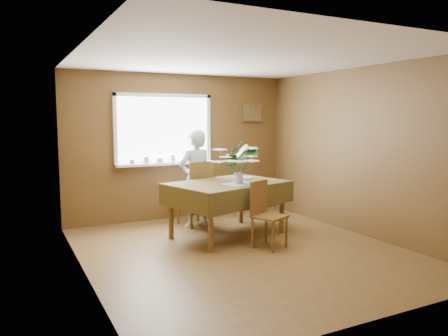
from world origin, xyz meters
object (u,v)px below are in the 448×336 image
dining_table (228,189)px  chair_far (198,192)px  seated_woman (195,179)px  flower_bouquet (239,159)px  chair_near (265,211)px

dining_table → chair_far: chair_far is taller
chair_far → seated_woman: bearing=-14.6°
chair_far → flower_bouquet: flower_bouquet is taller
flower_bouquet → seated_woman: bearing=107.3°
chair_far → seated_woman: size_ratio=0.68×
dining_table → chair_near: 0.78m
dining_table → chair_near: size_ratio=2.11×
dining_table → seated_woman: 0.77m
dining_table → seated_woman: bearing=90.0°
dining_table → flower_bouquet: size_ratio=3.00×
dining_table → flower_bouquet: bearing=-79.7°
chair_far → chair_near: bearing=93.5°
chair_far → chair_near: chair_far is taller
chair_far → seated_woman: 0.21m
chair_near → flower_bouquet: (-0.10, 0.55, 0.67)m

